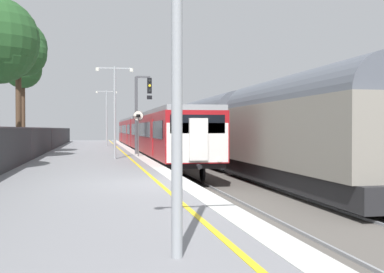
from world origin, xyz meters
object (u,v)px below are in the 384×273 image
Objects in this scene: background_tree_centre at (20,50)px; background_tree_right at (22,71)px; platform_lamp_near at (177,17)px; commuter_train_at_platform at (147,133)px; platform_lamp_mid at (115,104)px; speed_limit_sign at (138,127)px; platform_lamp_far at (106,113)px; freight_train_adjacent_track at (211,128)px; signal_gantry at (140,105)px.

background_tree_centre reaches higher than background_tree_right.
platform_lamp_near is 0.58× the size of background_tree_centre.
platform_lamp_mid is at bearing -102.72° from commuter_train_at_platform.
platform_lamp_near is at bearing -93.67° from speed_limit_sign.
background_tree_right reaches higher than platform_lamp_far.
speed_limit_sign is 2.80m from platform_lamp_mid.
platform_lamp_far is 0.60× the size of background_tree_centre.
commuter_train_at_platform is at bearing 84.62° from platform_lamp_near.
speed_limit_sign is at bearing -132.90° from freight_train_adjacent_track.
platform_lamp_far reaches higher than speed_limit_sign.
platform_lamp_far is at bearing 35.59° from background_tree_right.
platform_lamp_near is at bearing -77.92° from background_tree_centre.
background_tree_right reaches higher than commuter_train_at_platform.
freight_train_adjacent_track is 5.66× the size of background_tree_right.
platform_lamp_near is (-1.81, -25.03, -0.11)m from signal_gantry.
background_tree_centre is (-13.06, -1.67, 5.03)m from freight_train_adjacent_track.
commuter_train_at_platform is 8.40× the size of platform_lamp_mid.
platform_lamp_near is (-7.28, -28.66, 1.36)m from freight_train_adjacent_track.
platform_lamp_mid is 0.94× the size of platform_lamp_far.
freight_train_adjacent_track is at bearing 47.10° from speed_limit_sign.
speed_limit_sign is at bearing -58.04° from background_tree_right.
background_tree_right is at bearing -144.41° from platform_lamp_far.
speed_limit_sign is at bearing 86.33° from platform_lamp_near.
platform_lamp_far reaches higher than freight_train_adjacent_track.
signal_gantry is 1.87× the size of speed_limit_sign.
platform_lamp_mid is 20.32m from platform_lamp_far.
background_tree_right reaches higher than platform_lamp_mid.
freight_train_adjacent_track is 11.15m from platform_lamp_mid.
signal_gantry is at bearing -50.83° from background_tree_right.
background_tree_centre is (-7.21, 4.62, 4.98)m from speed_limit_sign.
commuter_train_at_platform is at bearing 122.90° from freight_train_adjacent_track.
platform_lamp_mid reaches higher than commuter_train_at_platform.
background_tree_right is at bearing 175.18° from commuter_train_at_platform.
freight_train_adjacent_track is 14.10m from platform_lamp_far.
signal_gantry is at bearing 69.02° from platform_lamp_mid.
commuter_train_at_platform is 11.40m from background_tree_right.
background_tree_right is (-6.89, -4.93, 3.21)m from platform_lamp_far.
platform_lamp_mid is (-3.28, -14.53, 1.70)m from commuter_train_at_platform.
speed_limit_sign is 0.54× the size of platform_lamp_mid.
speed_limit_sign is 16.39m from background_tree_right.
commuter_train_at_platform is 14.99m from platform_lamp_mid.
platform_lamp_far is (-7.28, 11.98, 1.47)m from freight_train_adjacent_track.
platform_lamp_mid reaches higher than freight_train_adjacent_track.
freight_train_adjacent_track reaches higher than commuter_train_at_platform.
platform_lamp_mid is at bearing -125.04° from speed_limit_sign.
background_tree_right reaches higher than signal_gantry.
platform_lamp_far is at bearing 121.30° from freight_train_adjacent_track.
background_tree_centre is at bearing -112.93° from platform_lamp_far.
platform_lamp_mid is (-7.28, -8.34, 1.32)m from freight_train_adjacent_track.
background_tree_centre is at bearing -139.03° from commuter_train_at_platform.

